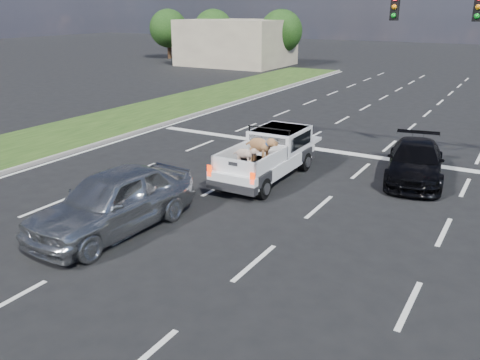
# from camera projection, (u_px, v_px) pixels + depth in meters

# --- Properties ---
(ground) EXTENTS (160.00, 160.00, 0.00)m
(ground) POSITION_uv_depth(u_px,v_px,m) (192.00, 246.00, 12.56)
(ground) COLOR black
(ground) RESTS_ON ground
(road_markings) EXTENTS (17.75, 60.00, 0.01)m
(road_markings) POSITION_uv_depth(u_px,v_px,m) (300.00, 174.00, 17.93)
(road_markings) COLOR silver
(road_markings) RESTS_ON ground
(grass_median_left) EXTENTS (5.00, 60.00, 0.10)m
(grass_median_left) POSITION_uv_depth(u_px,v_px,m) (61.00, 137.00, 22.92)
(grass_median_left) COLOR #1C3C12
(grass_median_left) RESTS_ON ground
(curb_left) EXTENTS (0.15, 60.00, 0.14)m
(curb_left) POSITION_uv_depth(u_px,v_px,m) (100.00, 143.00, 21.75)
(curb_left) COLOR gray
(curb_left) RESTS_ON ground
(building_left) EXTENTS (10.00, 8.00, 4.40)m
(building_left) POSITION_uv_depth(u_px,v_px,m) (236.00, 42.00, 50.80)
(building_left) COLOR #BEB091
(building_left) RESTS_ON ground
(tree_far_a) EXTENTS (4.20, 4.20, 5.40)m
(tree_far_a) POSITION_uv_depth(u_px,v_px,m) (168.00, 28.00, 56.84)
(tree_far_a) COLOR #332114
(tree_far_a) RESTS_ON ground
(tree_far_b) EXTENTS (4.20, 4.20, 5.40)m
(tree_far_b) POSITION_uv_depth(u_px,v_px,m) (213.00, 30.00, 53.99)
(tree_far_b) COLOR #332114
(tree_far_b) RESTS_ON ground
(tree_far_c) EXTENTS (4.20, 4.20, 5.40)m
(tree_far_c) POSITION_uv_depth(u_px,v_px,m) (281.00, 31.00, 50.18)
(tree_far_c) COLOR #332114
(tree_far_c) RESTS_ON ground
(pickup_truck) EXTENTS (1.80, 4.73, 1.77)m
(pickup_truck) POSITION_uv_depth(u_px,v_px,m) (268.00, 155.00, 17.29)
(pickup_truck) COLOR black
(pickup_truck) RESTS_ON ground
(silver_sedan) EXTENTS (2.28, 5.00, 1.66)m
(silver_sedan) POSITION_uv_depth(u_px,v_px,m) (113.00, 201.00, 13.18)
(silver_sedan) COLOR #A2A5A8
(silver_sedan) RESTS_ON ground
(black_coupe) EXTENTS (2.56, 4.67, 1.28)m
(black_coupe) POSITION_uv_depth(u_px,v_px,m) (415.00, 162.00, 17.17)
(black_coupe) COLOR black
(black_coupe) RESTS_ON ground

